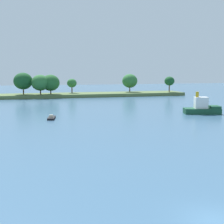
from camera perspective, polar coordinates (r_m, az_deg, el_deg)
name	(u,v)px	position (r m, az deg, el deg)	size (l,w,h in m)	color
ground_plane	(215,222)	(21.47, 19.34, -19.40)	(400.00, 400.00, 0.00)	#3D607F
treeline_island	(62,88)	(114.05, -9.57, 4.56)	(86.81, 12.13, 9.44)	#566B3D
small_motorboat	(51,118)	(61.69, -11.63, -1.10)	(1.96, 4.29, 0.91)	black
tugboat	(203,108)	(70.82, 17.12, 0.72)	(8.71, 5.52, 5.06)	#19472D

